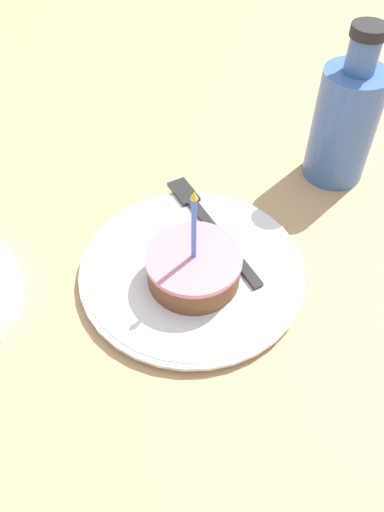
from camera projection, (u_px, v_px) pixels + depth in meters
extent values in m
cube|color=tan|center=(192.00, 304.00, 0.55)|extent=(2.40, 2.40, 0.04)
cylinder|color=silver|center=(192.00, 270.00, 0.55)|extent=(0.23, 0.23, 0.01)
cylinder|color=silver|center=(192.00, 269.00, 0.55)|extent=(0.25, 0.25, 0.00)
cylinder|color=brown|center=(194.00, 269.00, 0.52)|extent=(0.10, 0.10, 0.03)
cylinder|color=#D17A8C|center=(194.00, 258.00, 0.51)|extent=(0.10, 0.10, 0.01)
cylinder|color=#4C72E0|center=(194.00, 229.00, 0.48)|extent=(0.01, 0.01, 0.08)
cone|color=yellow|center=(194.00, 195.00, 0.44)|extent=(0.01, 0.01, 0.01)
cube|color=#262626|center=(223.00, 242.00, 0.57)|extent=(0.15, 0.04, 0.00)
cube|color=#262626|center=(184.00, 192.00, 0.62)|extent=(0.05, 0.03, 0.00)
cylinder|color=#3F66A5|center=(344.00, 126.00, 0.61)|extent=(0.08, 0.08, 0.14)
cylinder|color=#3F66A5|center=(363.00, 55.00, 0.54)|extent=(0.03, 0.03, 0.04)
cylinder|color=black|center=(369.00, 31.00, 0.52)|extent=(0.04, 0.04, 0.01)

